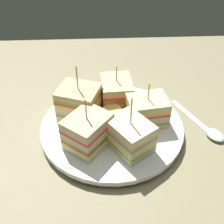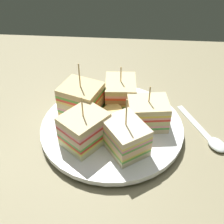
# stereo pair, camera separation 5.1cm
# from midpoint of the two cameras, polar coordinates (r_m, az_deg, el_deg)

# --- Properties ---
(ground_plane) EXTENTS (0.97, 0.82, 0.02)m
(ground_plane) POSITION_cam_midpoint_polar(r_m,az_deg,el_deg) (0.55, -2.67, -4.69)
(ground_plane) COLOR #83795A
(plate) EXTENTS (0.27, 0.27, 0.02)m
(plate) POSITION_cam_midpoint_polar(r_m,az_deg,el_deg) (0.53, -2.73, -3.18)
(plate) COLOR white
(plate) RESTS_ON ground_plane
(sandwich_wedge_0) EXTENTS (0.09, 0.08, 0.11)m
(sandwich_wedge_0) POSITION_cam_midpoint_polar(r_m,az_deg,el_deg) (0.53, -9.30, 1.65)
(sandwich_wedge_0) COLOR #D5B784
(sandwich_wedge_0) RESTS_ON plate
(sandwich_wedge_1) EXTENTS (0.09, 0.09, 0.10)m
(sandwich_wedge_1) POSITION_cam_midpoint_polar(r_m,az_deg,el_deg) (0.47, -7.97, -4.03)
(sandwich_wedge_1) COLOR beige
(sandwich_wedge_1) RESTS_ON plate
(sandwich_wedge_2) EXTENTS (0.09, 0.09, 0.10)m
(sandwich_wedge_2) POSITION_cam_midpoint_polar(r_m,az_deg,el_deg) (0.47, 0.49, -4.88)
(sandwich_wedge_2) COLOR beige
(sandwich_wedge_2) RESTS_ON plate
(sandwich_wedge_3) EXTENTS (0.08, 0.07, 0.08)m
(sandwich_wedge_3) POSITION_cam_midpoint_polar(r_m,az_deg,el_deg) (0.52, 4.24, 0.20)
(sandwich_wedge_3) COLOR beige
(sandwich_wedge_3) RESTS_ON plate
(sandwich_wedge_4) EXTENTS (0.06, 0.08, 0.09)m
(sandwich_wedge_4) POSITION_cam_midpoint_polar(r_m,az_deg,el_deg) (0.56, -1.72, 3.83)
(sandwich_wedge_4) COLOR beige
(sandwich_wedge_4) RESTS_ON plate
(chip_pile) EXTENTS (0.08, 0.07, 0.03)m
(chip_pile) POSITION_cam_midpoint_polar(r_m,az_deg,el_deg) (0.52, -4.77, -1.14)
(chip_pile) COLOR #DCC86F
(chip_pile) RESTS_ON plate
(spoon) EXTENTS (0.08, 0.14, 0.01)m
(spoon) POSITION_cam_midpoint_polar(r_m,az_deg,el_deg) (0.56, 16.58, -3.65)
(spoon) COLOR silver
(spoon) RESTS_ON ground_plane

